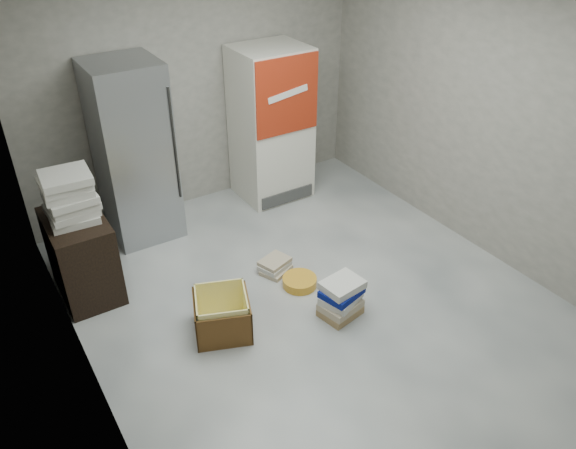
# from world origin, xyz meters

# --- Properties ---
(ground) EXTENTS (5.00, 5.00, 0.00)m
(ground) POSITION_xyz_m (0.00, 0.00, 0.00)
(ground) COLOR silver
(ground) RESTS_ON ground
(room_shell) EXTENTS (4.04, 5.04, 2.82)m
(room_shell) POSITION_xyz_m (0.00, 0.00, 1.80)
(room_shell) COLOR #9E988E
(room_shell) RESTS_ON ground
(steel_fridge) EXTENTS (0.70, 0.72, 1.90)m
(steel_fridge) POSITION_xyz_m (-0.90, 2.13, 0.95)
(steel_fridge) COLOR #A9ABB1
(steel_fridge) RESTS_ON ground
(coke_cooler) EXTENTS (0.80, 0.73, 1.80)m
(coke_cooler) POSITION_xyz_m (0.75, 2.12, 0.90)
(coke_cooler) COLOR silver
(coke_cooler) RESTS_ON ground
(wood_shelf) EXTENTS (0.50, 0.80, 0.80)m
(wood_shelf) POSITION_xyz_m (-1.73, 1.40, 0.40)
(wood_shelf) COLOR black
(wood_shelf) RESTS_ON ground
(supply_box_stack) EXTENTS (0.44, 0.45, 0.45)m
(supply_box_stack) POSITION_xyz_m (-1.72, 1.40, 1.03)
(supply_box_stack) COLOR beige
(supply_box_stack) RESTS_ON wood_shelf
(phonebook_stack_main) EXTENTS (0.43, 0.39, 0.36)m
(phonebook_stack_main) POSITION_xyz_m (0.10, -0.16, 0.18)
(phonebook_stack_main) COLOR #92754C
(phonebook_stack_main) RESTS_ON ground
(phonebook_stack_side) EXTENTS (0.36, 0.34, 0.13)m
(phonebook_stack_side) POSITION_xyz_m (-0.07, 0.71, 0.07)
(phonebook_stack_side) COLOR tan
(phonebook_stack_side) RESTS_ON ground
(cardboard_box) EXTENTS (0.61, 0.61, 0.38)m
(cardboard_box) POSITION_xyz_m (-0.90, 0.22, 0.16)
(cardboard_box) COLOR yellow
(cardboard_box) RESTS_ON ground
(bucket_lid) EXTENTS (0.38, 0.38, 0.09)m
(bucket_lid) POSITION_xyz_m (0.01, 0.38, 0.04)
(bucket_lid) COLOR gold
(bucket_lid) RESTS_ON ground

